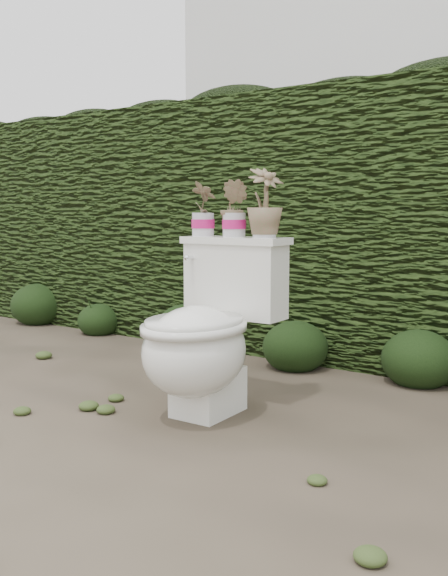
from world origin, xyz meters
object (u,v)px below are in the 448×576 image
Objects in this scene: toilet at (206,335)px; potted_plant_center at (234,210)px; potted_plant_right at (265,204)px; potted_plant_left at (203,210)px.

potted_plant_center is at bearing 91.78° from toilet.
potted_plant_center is 0.16m from potted_plant_right.
potted_plant_center reaches higher than toilet.
toilet is at bearing -81.37° from potted_plant_center.
toilet is 0.59m from potted_plant_center.
toilet is 3.20× the size of potted_plant_left.
toilet is at bearing 138.33° from potted_plant_left.
potted_plant_center is (-0.02, 0.24, 0.54)m from toilet.
potted_plant_right is at bearing -168.98° from potted_plant_left.
potted_plant_center is at bearing -168.98° from potted_plant_left.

